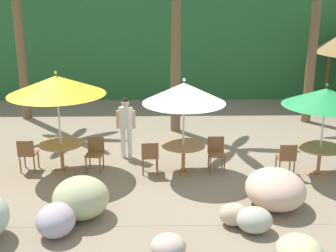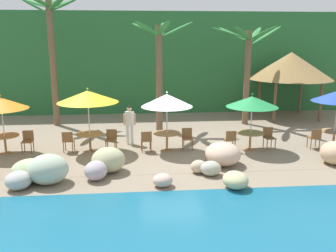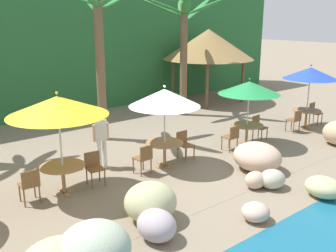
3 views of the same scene
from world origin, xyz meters
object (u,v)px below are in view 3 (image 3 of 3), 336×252
(dining_table_yellow, at_px, (63,170))
(chair_green_seaward, at_px, (258,126))
(chair_blue_inland, at_px, (295,119))
(palapa_hut, at_px, (208,44))
(chair_yellow_seaward, at_px, (94,166))
(dining_table_green, at_px, (247,128))
(palm_tree_third, at_px, (183,34))
(chair_white_inland, at_px, (144,157))
(dining_table_blue, at_px, (307,113))
(chair_green_inland, at_px, (232,136))
(chair_yellow_inland, at_px, (30,184))
(umbrella_green, at_px, (249,88))
(chair_white_seaward, at_px, (184,143))
(chair_blue_seaward, at_px, (314,112))
(umbrella_white, at_px, (164,98))
(dining_table_white, at_px, (165,146))
(umbrella_blue, at_px, (311,73))
(palm_tree_second, at_px, (99,40))
(umbrella_yellow, at_px, (58,106))
(waiter_in_white, at_px, (101,136))

(dining_table_yellow, height_order, chair_green_seaward, chair_green_seaward)
(chair_blue_inland, bearing_deg, palapa_hut, 76.90)
(chair_yellow_seaward, bearing_deg, dining_table_yellow, -179.97)
(dining_table_green, bearing_deg, palm_tree_third, 76.10)
(chair_white_inland, relative_size, palapa_hut, 0.19)
(dining_table_blue, xyz_separation_m, palm_tree_third, (-2.37, 4.75, 2.94))
(chair_green_inland, bearing_deg, chair_yellow_inland, 176.27)
(umbrella_green, xyz_separation_m, dining_table_green, (0.00, 0.00, -1.40))
(chair_white_seaward, bearing_deg, chair_yellow_seaward, 179.21)
(dining_table_yellow, xyz_separation_m, chair_blue_seaward, (10.86, -0.30, -0.10))
(chair_yellow_inland, distance_m, chair_green_seaward, 8.18)
(umbrella_white, distance_m, chair_blue_inland, 6.28)
(dining_table_yellow, xyz_separation_m, dining_table_white, (3.10, -0.14, 0.00))
(umbrella_green, bearing_deg, umbrella_blue, -1.01)
(umbrella_green, bearing_deg, palm_tree_second, 132.86)
(dining_table_yellow, relative_size, dining_table_white, 1.00)
(chair_blue_seaward, height_order, palapa_hut, palapa_hut)
(chair_white_inland, xyz_separation_m, chair_blue_seaward, (8.60, -0.02, 0.00))
(chair_blue_seaward, height_order, chair_blue_inland, same)
(dining_table_yellow, bearing_deg, chair_white_inland, -7.24)
(chair_yellow_seaward, bearing_deg, palapa_hut, 30.46)
(dining_table_blue, distance_m, chair_blue_seaward, 0.86)
(chair_yellow_seaward, distance_m, chair_yellow_inland, 1.71)
(umbrella_white, distance_m, palm_tree_second, 3.77)
(chair_white_seaward, bearing_deg, dining_table_green, -8.04)
(chair_yellow_seaward, relative_size, dining_table_white, 0.79)
(umbrella_green, distance_m, chair_blue_seaward, 4.62)
(dining_table_white, relative_size, chair_blue_inland, 1.26)
(chair_green_seaward, bearing_deg, dining_table_green, -168.23)
(umbrella_white, xyz_separation_m, chair_white_inland, (-0.84, -0.14, -1.55))
(chair_blue_seaward, bearing_deg, palapa_hut, 92.20)
(chair_yellow_inland, xyz_separation_m, palapa_hut, (11.48, 5.81, 2.43))
(umbrella_yellow, relative_size, waiter_in_white, 1.52)
(chair_white_seaward, height_order, dining_table_green, chair_white_seaward)
(chair_yellow_inland, height_order, umbrella_blue, umbrella_blue)
(chair_green_inland, relative_size, palm_tree_third, 0.17)
(chair_yellow_seaward, xyz_separation_m, waiter_in_white, (0.73, 0.89, 0.47))
(umbrella_yellow, relative_size, chair_yellow_inland, 2.98)
(chair_white_inland, xyz_separation_m, dining_table_blue, (7.76, -0.18, 0.10))
(chair_green_inland, bearing_deg, palapa_hut, 51.33)
(palm_tree_third, bearing_deg, dining_table_green, -103.90)
(dining_table_blue, relative_size, palm_tree_second, 0.21)
(chair_white_inland, distance_m, dining_table_blue, 7.77)
(dining_table_green, bearing_deg, umbrella_blue, -1.01)
(chair_green_seaward, relative_size, chair_blue_inland, 1.00)
(chair_yellow_seaward, bearing_deg, chair_yellow_inland, -177.88)
(chair_yellow_seaward, distance_m, umbrella_white, 2.74)
(dining_table_yellow, xyz_separation_m, chair_white_inland, (2.26, -0.29, -0.10))
(chair_white_inland, height_order, waiter_in_white, waiter_in_white)
(dining_table_yellow, xyz_separation_m, waiter_in_white, (1.59, 0.89, 0.37))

